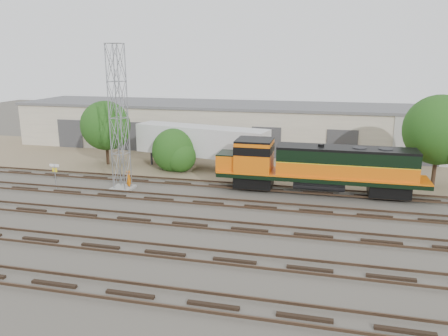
% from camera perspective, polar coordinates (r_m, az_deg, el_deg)
% --- Properties ---
extents(ground, '(140.00, 140.00, 0.00)m').
position_cam_1_polar(ground, '(31.77, -2.81, -5.52)').
color(ground, '#47423A').
rests_on(ground, ground).
extents(dirt_strip, '(80.00, 16.00, 0.02)m').
position_cam_1_polar(dirt_strip, '(45.76, 2.47, 0.70)').
color(dirt_strip, '#726047').
rests_on(dirt_strip, ground).
extents(tracks, '(80.00, 20.40, 0.28)m').
position_cam_1_polar(tracks, '(29.07, -4.49, -7.31)').
color(tracks, black).
rests_on(tracks, ground).
extents(warehouse, '(58.40, 10.40, 5.30)m').
position_cam_1_polar(warehouse, '(52.95, 4.23, 5.45)').
color(warehouse, beige).
rests_on(warehouse, ground).
extents(locomotive, '(16.57, 2.91, 3.98)m').
position_cam_1_polar(locomotive, '(35.68, 11.96, 0.26)').
color(locomotive, black).
rests_on(locomotive, tracks).
extents(signal_tower, '(1.74, 1.74, 11.79)m').
position_cam_1_polar(signal_tower, '(36.38, -13.56, 5.97)').
color(signal_tower, gray).
rests_on(signal_tower, ground).
extents(sign_post, '(0.89, 0.07, 2.16)m').
position_cam_1_polar(sign_post, '(39.05, -21.23, -0.39)').
color(sign_post, gray).
rests_on(sign_post, ground).
extents(worker, '(0.69, 0.66, 1.58)m').
position_cam_1_polar(worker, '(37.40, -12.33, -1.50)').
color(worker, orange).
rests_on(worker, ground).
extents(semi_trailer, '(13.87, 5.56, 4.19)m').
position_cam_1_polar(semi_trailer, '(42.86, -2.63, 3.35)').
color(semi_trailer, silver).
rests_on(semi_trailer, ground).
extents(tree_west, '(5.24, 4.99, 6.53)m').
position_cam_1_polar(tree_west, '(45.67, -15.04, 5.17)').
color(tree_west, '#382619').
rests_on(tree_west, ground).
extents(tree_mid, '(4.53, 4.31, 4.31)m').
position_cam_1_polar(tree_mid, '(42.73, -6.33, 2.09)').
color(tree_mid, '#382619').
rests_on(tree_mid, ground).
extents(tree_east, '(6.09, 5.80, 7.83)m').
position_cam_1_polar(tree_east, '(40.10, 26.74, 4.19)').
color(tree_east, '#382619').
rests_on(tree_east, ground).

